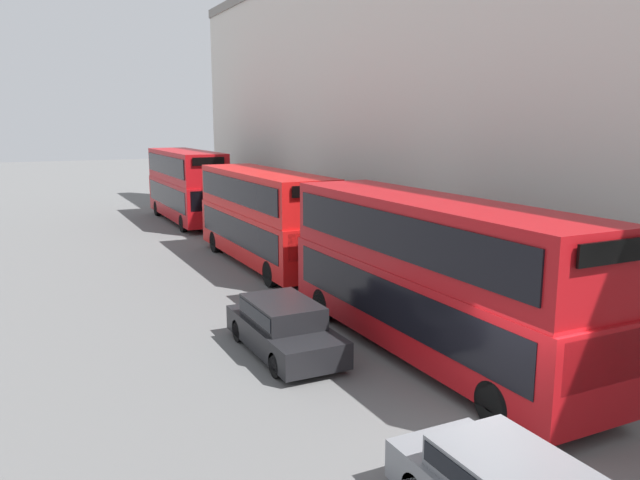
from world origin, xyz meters
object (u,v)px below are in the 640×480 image
Objects in this scene: car_hatchback at (283,326)px; pedestrian at (210,203)px; bus_third_in_queue at (186,183)px; bus_second_in_queue at (263,214)px; bus_leading at (429,270)px.

pedestrian reaches higher than car_hatchback.
bus_second_in_queue is at bearing -90.00° from bus_third_in_queue.
bus_second_in_queue reaches higher than car_hatchback.
pedestrian is (2.21, 27.84, -1.56)m from bus_leading.
car_hatchback is 2.63× the size of pedestrian.
bus_third_in_queue reaches higher than bus_leading.
bus_leading is 6.56× the size of pedestrian.
bus_leading reaches higher than bus_second_in_queue.
bus_leading is 27.97m from pedestrian.
bus_leading is at bearing -94.54° from pedestrian.
bus_leading reaches higher than car_hatchback.
bus_third_in_queue is 3.75m from pedestrian.
bus_leading is 2.50× the size of car_hatchback.
bus_leading is at bearing -90.00° from bus_second_in_queue.
car_hatchback is at bearing -108.43° from bus_second_in_queue.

